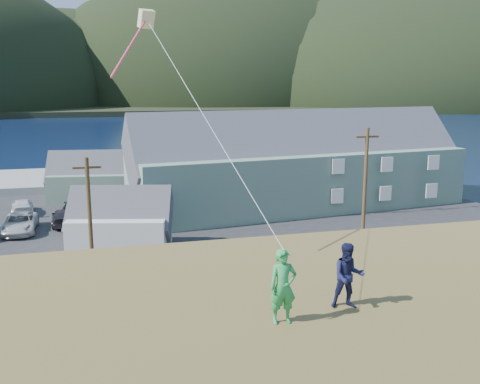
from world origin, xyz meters
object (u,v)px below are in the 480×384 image
object	(u,v)px
lodge	(300,163)
shed_palegreen_far	(95,177)
shed_white	(121,222)
wharf	(72,179)
kite_flyer_navy	(348,276)
kite_flyer_green	(283,287)

from	to	relation	value
lodge	shed_palegreen_far	xyz separation A→B (m)	(-20.09, 8.97, -2.10)
lodge	shed_white	xyz separation A→B (m)	(-18.00, -10.34, -2.27)
shed_palegreen_far	shed_white	bearing A→B (deg)	-76.02
shed_white	shed_palegreen_far	size ratio (longest dim) A/B	0.82
wharf	shed_white	bearing A→B (deg)	-80.44
kite_flyer_navy	kite_flyer_green	bearing A→B (deg)	-154.23
kite_flyer_navy	shed_palegreen_far	bearing A→B (deg)	111.32
shed_white	kite_flyer_green	distance (m)	29.44
wharf	kite_flyer_navy	bearing A→B (deg)	-80.53
shed_white	shed_palegreen_far	xyz separation A→B (m)	(-2.09, 19.32, 0.17)
shed_white	kite_flyer_navy	bearing A→B (deg)	-67.33
lodge	wharf	bearing A→B (deg)	131.96
lodge	shed_white	bearing A→B (deg)	-157.03
wharf	shed_palegreen_far	xyz separation A→B (m)	(3.06, -11.24, 2.04)
wharf	shed_white	size ratio (longest dim) A/B	3.07
wharf	kite_flyer_navy	size ratio (longest dim) A/B	16.00
shed_palegreen_far	kite_flyer_green	xyz separation A→B (m)	(4.96, -48.05, 5.58)
shed_white	shed_palegreen_far	world-z (taller)	shed_palegreen_far
shed_white	wharf	bearing A→B (deg)	112.86
shed_palegreen_far	kite_flyer_navy	world-z (taller)	kite_flyer_navy
wharf	shed_palegreen_far	bearing A→B (deg)	-74.78
shed_palegreen_far	kite_flyer_green	world-z (taller)	kite_flyer_green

